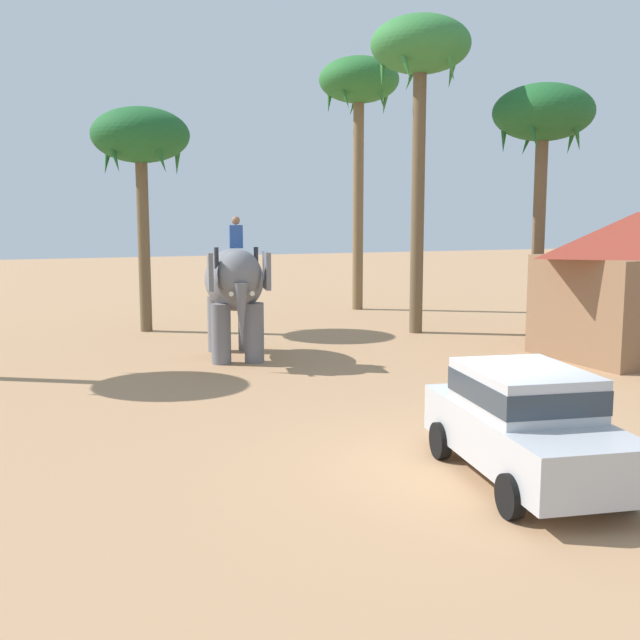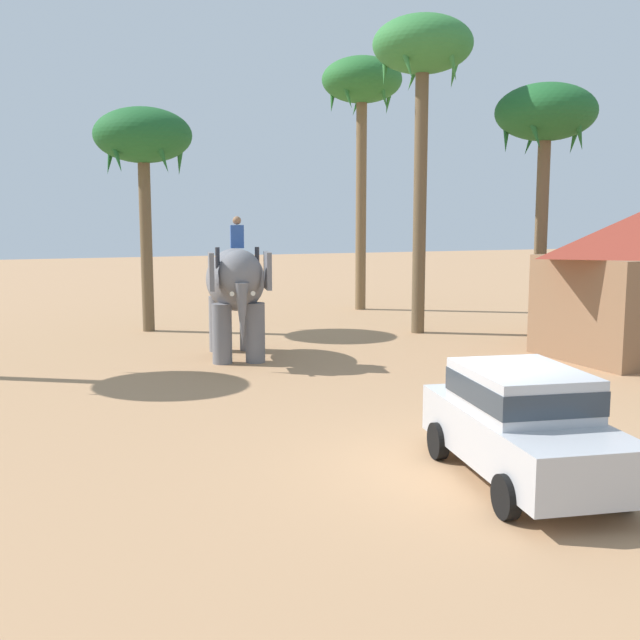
% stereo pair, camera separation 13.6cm
% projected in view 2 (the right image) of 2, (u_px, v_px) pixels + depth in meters
% --- Properties ---
extents(ground_plane, '(120.00, 120.00, 0.00)m').
position_uv_depth(ground_plane, '(473.00, 467.00, 12.19)').
color(ground_plane, tan).
extents(car_sedan_foreground, '(2.32, 4.30, 1.70)m').
position_uv_depth(car_sedan_foreground, '(523.00, 420.00, 11.44)').
color(car_sedan_foreground, '#B7BABF').
rests_on(car_sedan_foreground, ground).
extents(elephant_with_mahout, '(2.13, 3.99, 3.88)m').
position_uv_depth(elephant_with_mahout, '(236.00, 286.00, 20.98)').
color(elephant_with_mahout, slate).
rests_on(elephant_with_mahout, ground).
extents(palm_tree_behind_elephant, '(3.20, 3.20, 10.10)m').
position_uv_depth(palm_tree_behind_elephant, '(362.00, 90.00, 30.70)').
color(palm_tree_behind_elephant, brown).
rests_on(palm_tree_behind_elephant, ground).
extents(palm_tree_left_of_road, '(3.20, 3.20, 10.17)m').
position_uv_depth(palm_tree_left_of_road, '(423.00, 57.00, 24.52)').
color(palm_tree_left_of_road, brown).
rests_on(palm_tree_left_of_road, ground).
extents(palm_tree_far_back, '(3.20, 3.20, 7.38)m').
position_uv_depth(palm_tree_far_back, '(143.00, 141.00, 25.24)').
color(palm_tree_far_back, brown).
rests_on(palm_tree_far_back, ground).
extents(palm_tree_leaning_seaward, '(3.20, 3.20, 8.03)m').
position_uv_depth(palm_tree_leaning_seaward, '(546.00, 119.00, 24.49)').
color(palm_tree_leaning_seaward, brown).
rests_on(palm_tree_leaning_seaward, ground).
extents(roadside_hut, '(5.28, 4.53, 4.00)m').
position_uv_depth(roadside_hut, '(637.00, 281.00, 21.15)').
color(roadside_hut, '#8C6647').
rests_on(roadside_hut, ground).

